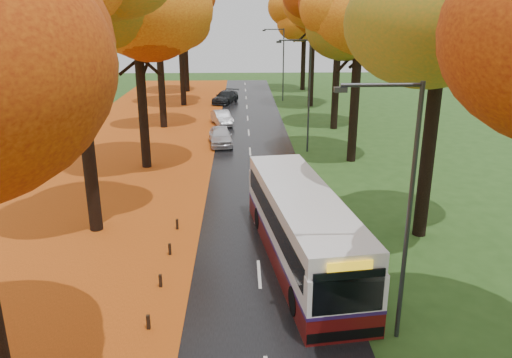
{
  "coord_description": "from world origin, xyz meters",
  "views": [
    {
      "loc": [
        -0.66,
        -5.23,
        9.75
      ],
      "look_at": [
        0.0,
        16.02,
        2.6
      ],
      "focal_mm": 35.0,
      "sensor_mm": 36.0,
      "label": 1
    }
  ],
  "objects_px": {
    "car_white": "(221,136)",
    "car_dark": "(225,97)",
    "streetlamp_mid": "(306,87)",
    "car_silver": "(222,118)",
    "bus": "(302,225)",
    "streetlamp_far": "(281,59)",
    "streetlamp_near": "(402,197)"
  },
  "relations": [
    {
      "from": "streetlamp_near",
      "to": "streetlamp_mid",
      "type": "xyz_separation_m",
      "value": [
        0.0,
        22.0,
        0.0
      ]
    },
    {
      "from": "bus",
      "to": "car_white",
      "type": "relative_size",
      "value": 2.76
    },
    {
      "from": "streetlamp_mid",
      "to": "car_white",
      "type": "bearing_deg",
      "value": 162.28
    },
    {
      "from": "streetlamp_far",
      "to": "car_dark",
      "type": "distance_m",
      "value": 7.62
    },
    {
      "from": "car_dark",
      "to": "car_silver",
      "type": "bearing_deg",
      "value": -70.18
    },
    {
      "from": "bus",
      "to": "car_white",
      "type": "xyz_separation_m",
      "value": [
        -3.97,
        18.83,
        -0.83
      ]
    },
    {
      "from": "streetlamp_far",
      "to": "car_white",
      "type": "distance_m",
      "value": 21.33
    },
    {
      "from": "streetlamp_mid",
      "to": "car_white",
      "type": "height_order",
      "value": "streetlamp_mid"
    },
    {
      "from": "streetlamp_mid",
      "to": "car_silver",
      "type": "distance_m",
      "value": 11.82
    },
    {
      "from": "streetlamp_mid",
      "to": "car_white",
      "type": "distance_m",
      "value": 7.59
    },
    {
      "from": "streetlamp_mid",
      "to": "car_dark",
      "type": "xyz_separation_m",
      "value": [
        -6.3,
        20.48,
        -4.01
      ]
    },
    {
      "from": "car_white",
      "to": "streetlamp_far",
      "type": "bearing_deg",
      "value": 66.78
    },
    {
      "from": "bus",
      "to": "car_white",
      "type": "distance_m",
      "value": 19.26
    },
    {
      "from": "car_dark",
      "to": "streetlamp_mid",
      "type": "bearing_deg",
      "value": -53.09
    },
    {
      "from": "streetlamp_near",
      "to": "bus",
      "type": "bearing_deg",
      "value": 113.14
    },
    {
      "from": "streetlamp_far",
      "to": "car_white",
      "type": "relative_size",
      "value": 1.93
    },
    {
      "from": "car_white",
      "to": "car_dark",
      "type": "distance_m",
      "value": 18.51
    },
    {
      "from": "streetlamp_far",
      "to": "car_dark",
      "type": "xyz_separation_m",
      "value": [
        -6.3,
        -1.52,
        -4.01
      ]
    },
    {
      "from": "car_dark",
      "to": "bus",
      "type": "bearing_deg",
      "value": -63.91
    },
    {
      "from": "car_silver",
      "to": "car_white",
      "type": "bearing_deg",
      "value": -104.14
    },
    {
      "from": "streetlamp_mid",
      "to": "car_dark",
      "type": "bearing_deg",
      "value": 107.09
    },
    {
      "from": "bus",
      "to": "streetlamp_near",
      "type": "bearing_deg",
      "value": -74.59
    },
    {
      "from": "bus",
      "to": "car_white",
      "type": "bearing_deg",
      "value": 94.17
    },
    {
      "from": "streetlamp_near",
      "to": "car_silver",
      "type": "relative_size",
      "value": 2.08
    },
    {
      "from": "streetlamp_mid",
      "to": "car_silver",
      "type": "relative_size",
      "value": 2.08
    },
    {
      "from": "streetlamp_mid",
      "to": "streetlamp_near",
      "type": "bearing_deg",
      "value": -90.0
    },
    {
      "from": "car_white",
      "to": "car_silver",
      "type": "height_order",
      "value": "car_white"
    },
    {
      "from": "car_white",
      "to": "bus",
      "type": "bearing_deg",
      "value": -84.22
    },
    {
      "from": "bus",
      "to": "car_silver",
      "type": "distance_m",
      "value": 26.35
    },
    {
      "from": "streetlamp_far",
      "to": "car_white",
      "type": "bearing_deg",
      "value": -107.1
    },
    {
      "from": "car_white",
      "to": "streetlamp_mid",
      "type": "bearing_deg",
      "value": -23.84
    },
    {
      "from": "car_white",
      "to": "car_dark",
      "type": "relative_size",
      "value": 0.9
    }
  ]
}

